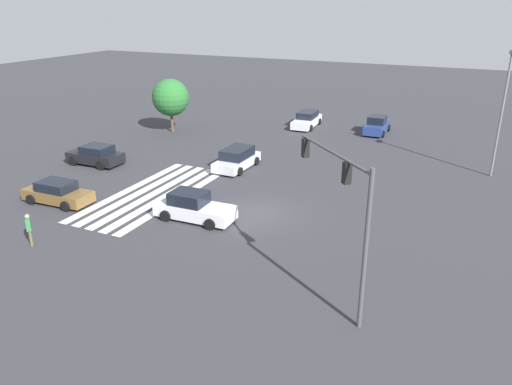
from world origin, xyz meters
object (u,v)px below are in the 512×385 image
(car_4, at_px, (58,193))
(tree_corner_a, at_px, (171,98))
(car_0, at_px, (377,125))
(street_light_pole_a, at_px, (503,104))
(pedestrian, at_px, (29,228))
(car_2, at_px, (237,159))
(car_3, at_px, (307,120))
(traffic_signal_mast, at_px, (345,201))
(car_5, at_px, (96,155))
(car_1, at_px, (194,207))

(car_4, height_order, tree_corner_a, tree_corner_a)
(car_0, xyz_separation_m, street_light_pole_a, (8.78, 10.07, 4.39))
(pedestrian, bearing_deg, car_2, 31.49)
(pedestrian, distance_m, tree_corner_a, 23.93)
(car_3, bearing_deg, car_0, 90.75)
(car_3, bearing_deg, traffic_signal_mast, 19.72)
(car_0, xyz_separation_m, car_4, (25.61, -14.05, -0.09))
(car_0, height_order, street_light_pole_a, street_light_pole_a)
(traffic_signal_mast, xyz_separation_m, car_5, (-10.39, -22.07, -3.87))
(car_4, bearing_deg, car_2, 55.42)
(car_5, xyz_separation_m, street_light_pole_a, (-9.79, 27.38, 4.42))
(car_2, relative_size, car_3, 0.90)
(car_1, xyz_separation_m, pedestrian, (6.32, -5.81, 0.24))
(car_1, relative_size, street_light_pole_a, 0.54)
(car_0, relative_size, car_1, 0.90)
(car_2, height_order, car_4, car_2)
(traffic_signal_mast, xyz_separation_m, street_light_pole_a, (-20.17, 5.31, 0.55))
(car_1, bearing_deg, car_4, -172.17)
(car_3, bearing_deg, tree_corner_a, -58.57)
(car_0, height_order, car_1, car_0)
(car_4, bearing_deg, car_0, 59.51)
(car_5, distance_m, tree_corner_a, 11.20)
(car_0, bearing_deg, car_2, 154.57)
(car_1, height_order, car_4, car_1)
(car_3, xyz_separation_m, car_4, (25.24, -7.23, -0.05))
(car_1, xyz_separation_m, car_5, (-5.62, -12.16, -0.02))
(traffic_signal_mast, bearing_deg, pedestrian, 50.62)
(car_1, distance_m, car_5, 13.40)
(car_1, relative_size, car_4, 1.04)
(tree_corner_a, bearing_deg, car_3, 123.76)
(car_5, height_order, pedestrian, pedestrian)
(car_4, relative_size, street_light_pole_a, 0.51)
(pedestrian, relative_size, street_light_pole_a, 0.20)
(car_0, distance_m, street_light_pole_a, 14.06)
(car_5, bearing_deg, pedestrian, 117.39)
(car_4, height_order, car_5, car_5)
(traffic_signal_mast, xyz_separation_m, car_2, (-14.06, -11.90, -3.85))
(car_1, bearing_deg, street_light_pole_a, 44.06)
(pedestrian, bearing_deg, street_light_pole_a, 1.17)
(car_0, xyz_separation_m, pedestrian, (30.50, -10.95, 0.23))
(car_4, bearing_deg, car_5, 113.09)
(car_2, relative_size, car_5, 1.05)
(car_0, distance_m, pedestrian, 32.41)
(car_4, height_order, pedestrian, pedestrian)
(car_1, relative_size, pedestrian, 2.68)
(car_1, height_order, car_3, car_1)
(car_0, bearing_deg, car_1, 168.15)
(car_2, distance_m, car_5, 10.82)
(traffic_signal_mast, bearing_deg, car_5, 19.80)
(street_light_pole_a, relative_size, tree_corner_a, 1.74)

